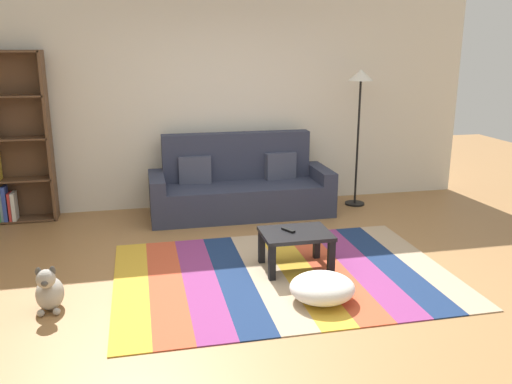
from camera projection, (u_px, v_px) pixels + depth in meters
name	position (u px, v px, depth m)	size (l,w,h in m)	color
ground_plane	(265.00, 278.00, 4.92)	(14.00, 14.00, 0.00)	#9E7042
back_wall	(220.00, 103.00, 6.97)	(6.80, 0.10, 2.70)	silver
rug	(283.00, 274.00, 5.00)	(3.09, 2.17, 0.01)	gold
couch	(240.00, 187.00, 6.77)	(2.26, 0.80, 1.00)	#2D3347
bookshelf	(0.00, 146.00, 6.30)	(0.90, 0.28, 2.02)	brown
coffee_table	(296.00, 239.00, 5.05)	(0.65, 0.50, 0.37)	black
pouf	(322.00, 288.00, 4.45)	(0.55, 0.52, 0.23)	white
dog	(49.00, 291.00, 4.30)	(0.22, 0.35, 0.40)	#9E998E
standing_lamp	(360.00, 93.00, 6.84)	(0.32, 0.32, 1.78)	black
tv_remote	(288.00, 230.00, 5.06)	(0.04, 0.15, 0.02)	black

